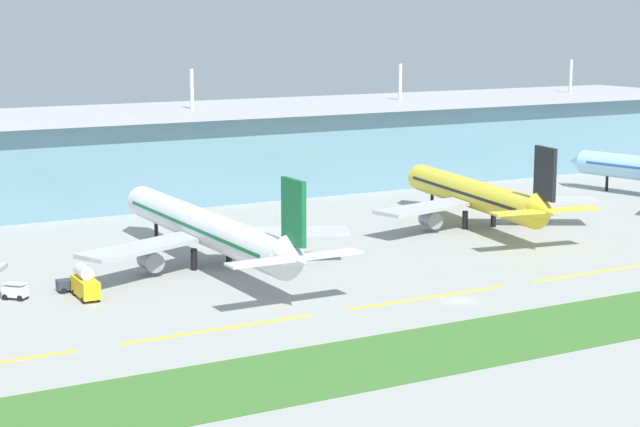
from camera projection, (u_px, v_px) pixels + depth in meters
name	position (u px, v px, depth m)	size (l,w,h in m)	color
ground_plane	(460.00, 301.00, 160.50)	(600.00, 600.00, 0.00)	#9E9E99
terminal_building	(184.00, 152.00, 250.21)	(288.00, 34.00, 30.20)	#6693A8
airliner_near_middle	(208.00, 229.00, 181.81)	(48.80, 71.14, 18.90)	silver
airliner_far_middle	(476.00, 195.00, 216.43)	(48.20, 59.39, 18.90)	yellow
taxiway_stripe_mid_west	(221.00, 329.00, 145.86)	(28.00, 0.70, 0.04)	yellow
taxiway_stripe_centre	(429.00, 298.00, 162.24)	(28.00, 0.70, 0.04)	yellow
taxiway_stripe_mid_east	(598.00, 272.00, 178.62)	(28.00, 0.70, 0.04)	yellow
grass_verge	(541.00, 331.00, 144.88)	(300.00, 18.00, 0.10)	#3D702D
baggage_cart	(15.00, 291.00, 161.05)	(3.80, 3.83, 2.48)	silver
fuel_truck	(85.00, 283.00, 161.63)	(2.85, 7.27, 4.95)	gold
pushback_tug	(72.00, 284.00, 166.02)	(4.48, 2.65, 1.85)	#333842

